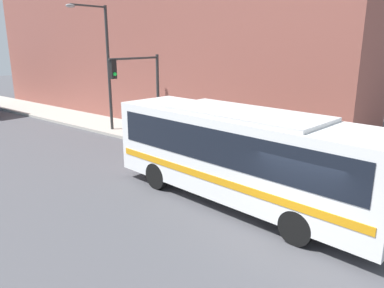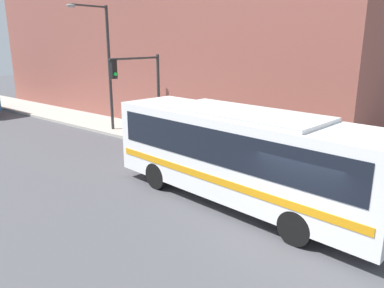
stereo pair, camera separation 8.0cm
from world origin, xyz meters
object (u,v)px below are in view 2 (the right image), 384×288
object	(u,v)px
city_bus	(241,151)
street_lamp	(104,58)
traffic_light_pole	(142,84)
parking_meter	(156,124)
fire_hydrant	(287,161)

from	to	relation	value
city_bus	street_lamp	bearing A→B (deg)	77.69
city_bus	traffic_light_pole	xyz separation A→B (m)	(2.83, 7.83, 1.51)
parking_meter	street_lamp	bearing A→B (deg)	91.41
traffic_light_pole	city_bus	bearing A→B (deg)	-109.84
street_lamp	city_bus	bearing A→B (deg)	-107.43
traffic_light_pole	fire_hydrant	bearing A→B (deg)	-82.29
city_bus	street_lamp	size ratio (longest dim) A/B	1.41
street_lamp	parking_meter	bearing A→B (deg)	-88.59
fire_hydrant	street_lamp	xyz separation A→B (m)	(-0.10, 11.93, 3.98)
parking_meter	street_lamp	size ratio (longest dim) A/B	0.19
fire_hydrant	parking_meter	bearing A→B (deg)	90.00
fire_hydrant	city_bus	bearing A→B (deg)	-178.67
city_bus	parking_meter	size ratio (longest dim) A/B	7.55
city_bus	parking_meter	bearing A→B (deg)	69.04
city_bus	parking_meter	distance (m)	8.85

